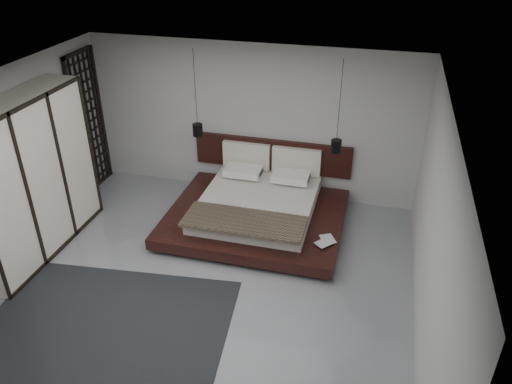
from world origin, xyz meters
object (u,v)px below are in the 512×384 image
(pendant_right, at_px, (336,146))
(pendant_left, at_px, (198,129))
(lattice_screen, at_px, (89,122))
(rug, at_px, (106,327))
(wardrobe, at_px, (29,179))
(bed, at_px, (258,207))

(pendant_right, bearing_deg, pendant_left, 180.00)
(lattice_screen, xyz_separation_m, rug, (2.08, -3.47, -1.29))
(rug, bearing_deg, wardrobe, 143.48)
(bed, xyz_separation_m, pendant_left, (-1.19, 0.47, 1.11))
(bed, distance_m, pendant_left, 1.70)
(lattice_screen, distance_m, wardrobe, 2.13)
(pendant_left, bearing_deg, bed, -21.49)
(bed, distance_m, pendant_right, 1.68)
(wardrobe, bearing_deg, pendant_right, 25.33)
(pendant_right, xyz_separation_m, rug, (-2.47, -3.39, -1.37))
(bed, distance_m, rug, 3.20)
(lattice_screen, bearing_deg, wardrobe, -83.21)
(lattice_screen, bearing_deg, pendant_left, -2.04)
(bed, height_order, wardrobe, wardrobe)
(lattice_screen, distance_m, pendant_left, 2.17)
(pendant_right, bearing_deg, lattice_screen, 179.03)
(lattice_screen, bearing_deg, pendant_right, -0.97)
(lattice_screen, bearing_deg, bed, -9.25)
(bed, height_order, pendant_left, pendant_left)
(lattice_screen, height_order, bed, lattice_screen)
(pendant_right, height_order, rug, pendant_right)
(pendant_left, xyz_separation_m, pendant_right, (2.39, 0.00, -0.03))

